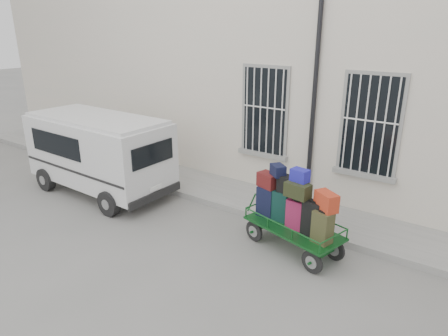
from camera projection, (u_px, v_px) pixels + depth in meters
ground at (209, 239)px, 8.60m from camera, size 80.00×80.00×0.00m
building at (320, 74)px, 11.83m from camera, size 24.00×5.15×6.00m
sidewalk at (260, 202)px, 10.27m from camera, size 24.00×1.70×0.15m
luggage_cart at (293, 210)px, 7.93m from camera, size 2.39×1.39×1.76m
van at (99, 150)px, 10.70m from camera, size 4.25×1.98×2.12m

